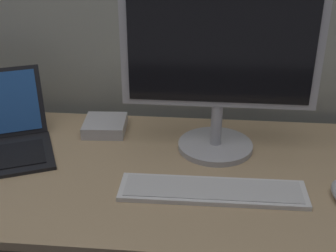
{
  "coord_description": "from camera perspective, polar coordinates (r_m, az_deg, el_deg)",
  "views": [
    {
      "loc": [
        0.2,
        -1.13,
        1.41
      ],
      "look_at": [
        0.09,
        0.0,
        0.85
      ],
      "focal_mm": 48.97,
      "sensor_mm": 36.0,
      "label": 1
    }
  ],
  "objects": [
    {
      "name": "wired_keyboard",
      "position": [
        1.24,
        5.56,
        -8.01
      ],
      "size": [
        0.5,
        0.13,
        0.02
      ],
      "color": "white",
      "rests_on": "desk"
    },
    {
      "name": "external_drive_box",
      "position": [
        1.56,
        -7.84,
        0.04
      ],
      "size": [
        0.15,
        0.15,
        0.04
      ],
      "primitive_type": "cube",
      "rotation": [
        0.0,
        0.0,
        0.06
      ],
      "color": "silver",
      "rests_on": "desk"
    },
    {
      "name": "desk",
      "position": [
        1.46,
        -3.7,
        -12.94
      ],
      "size": [
        1.58,
        0.7,
        0.71
      ],
      "color": "tan",
      "rests_on": "ground"
    },
    {
      "name": "external_monitor",
      "position": [
        1.34,
        6.4,
        6.86
      ],
      "size": [
        0.57,
        0.23,
        0.49
      ],
      "color": "#B7B7BC",
      "rests_on": "desk"
    }
  ]
}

